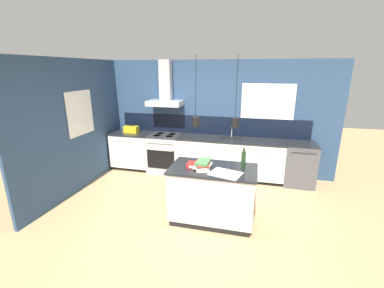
% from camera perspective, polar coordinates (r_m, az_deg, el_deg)
% --- Properties ---
extents(ground_plane, '(16.00, 16.00, 0.00)m').
position_cam_1_polar(ground_plane, '(4.63, -0.69, -14.84)').
color(ground_plane, tan).
rests_on(ground_plane, ground).
extents(wall_back, '(5.60, 2.26, 2.60)m').
position_cam_1_polar(wall_back, '(6.02, 3.56, 6.34)').
color(wall_back, navy).
rests_on(wall_back, ground_plane).
extents(wall_left, '(0.08, 3.80, 2.60)m').
position_cam_1_polar(wall_left, '(5.80, -22.79, 4.19)').
color(wall_left, navy).
rests_on(wall_left, ground_plane).
extents(counter_run_left, '(0.96, 0.64, 0.91)m').
position_cam_1_polar(counter_run_left, '(6.54, -13.02, -1.32)').
color(counter_run_left, black).
rests_on(counter_run_left, ground_plane).
extents(counter_run_sink, '(2.35, 0.64, 1.25)m').
position_cam_1_polar(counter_run_sink, '(5.87, 8.40, -3.09)').
color(counter_run_sink, black).
rests_on(counter_run_sink, ground_plane).
extents(oven_range, '(0.76, 0.66, 0.91)m').
position_cam_1_polar(oven_range, '(6.20, -5.97, -2.01)').
color(oven_range, '#B5B5BA').
rests_on(oven_range, ground_plane).
extents(dishwasher, '(0.62, 0.65, 0.91)m').
position_cam_1_polar(dishwasher, '(5.93, 22.76, -4.11)').
color(dishwasher, '#4C4C51').
rests_on(dishwasher, ground_plane).
extents(kitchen_island, '(1.36, 0.78, 0.91)m').
position_cam_1_polar(kitchen_island, '(4.23, 4.58, -11.01)').
color(kitchen_island, black).
rests_on(kitchen_island, ground_plane).
extents(bottle_on_island, '(0.07, 0.07, 0.34)m').
position_cam_1_polar(bottle_on_island, '(4.04, 11.37, -3.46)').
color(bottle_on_island, '#193319').
rests_on(bottle_on_island, kitchen_island).
extents(book_stack, '(0.27, 0.37, 0.13)m').
position_cam_1_polar(book_stack, '(3.99, 2.48, -4.62)').
color(book_stack, silver).
rests_on(book_stack, kitchen_island).
extents(red_supply_box, '(0.23, 0.18, 0.08)m').
position_cam_1_polar(red_supply_box, '(4.03, 0.57, -4.73)').
color(red_supply_box, red).
rests_on(red_supply_box, kitchen_island).
extents(paper_pile, '(0.53, 0.46, 0.01)m').
position_cam_1_polar(paper_pile, '(3.85, 7.48, -6.53)').
color(paper_pile, silver).
rests_on(paper_pile, kitchen_island).
extents(yellow_toolbox, '(0.34, 0.18, 0.19)m').
position_cam_1_polar(yellow_toolbox, '(6.40, -13.35, 3.20)').
color(yellow_toolbox, gold).
rests_on(yellow_toolbox, counter_run_left).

